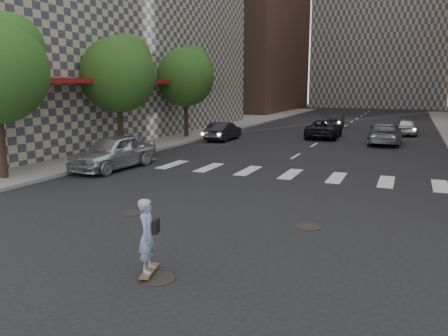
% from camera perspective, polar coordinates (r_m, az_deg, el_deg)
% --- Properties ---
extents(ground, '(160.00, 160.00, 0.00)m').
position_cam_1_polar(ground, '(11.85, -7.22, -8.50)').
color(ground, black).
rests_on(ground, ground).
extents(sidewalk_left, '(13.00, 80.00, 0.15)m').
position_cam_1_polar(sidewalk_left, '(36.06, -11.24, 4.51)').
color(sidewalk_left, gray).
rests_on(sidewalk_left, ground).
extents(tree_b, '(4.20, 4.20, 6.60)m').
position_cam_1_polar(tree_b, '(25.71, -13.40, 12.18)').
color(tree_b, '#382619').
rests_on(tree_b, sidewalk_left).
extents(tree_c, '(4.20, 4.20, 6.60)m').
position_cam_1_polar(tree_c, '(32.52, -4.87, 12.08)').
color(tree_c, '#382619').
rests_on(tree_c, sidewalk_left).
extents(manhole_a, '(0.70, 0.70, 0.02)m').
position_cam_1_polar(manhole_a, '(9.28, -8.58, -14.10)').
color(manhole_a, black).
rests_on(manhole_a, ground).
extents(manhole_b, '(0.70, 0.70, 0.02)m').
position_cam_1_polar(manhole_b, '(13.84, -11.92, -5.76)').
color(manhole_b, black).
rests_on(manhole_b, ground).
extents(manhole_c, '(0.70, 0.70, 0.02)m').
position_cam_1_polar(manhole_c, '(12.50, 10.92, -7.53)').
color(manhole_c, black).
rests_on(manhole_c, ground).
extents(skateboarder, '(0.50, 0.85, 1.63)m').
position_cam_1_polar(skateboarder, '(9.20, -9.89, -8.68)').
color(skateboarder, brown).
rests_on(skateboarder, ground).
extents(silver_sedan, '(2.21, 4.85, 1.61)m').
position_cam_1_polar(silver_sedan, '(21.15, -14.18, 2.06)').
color(silver_sedan, '#BABCC2').
rests_on(silver_sedan, ground).
extents(traffic_car_a, '(1.48, 3.99, 1.30)m').
position_cam_1_polar(traffic_car_a, '(31.28, -0.07, 4.84)').
color(traffic_car_a, black).
rests_on(traffic_car_a, ground).
extents(traffic_car_b, '(2.11, 5.10, 1.48)m').
position_cam_1_polar(traffic_car_b, '(31.27, 20.32, 4.33)').
color(traffic_car_b, '#585A60').
rests_on(traffic_car_b, ground).
extents(traffic_car_c, '(2.41, 4.95, 1.36)m').
position_cam_1_polar(traffic_car_c, '(33.50, 12.94, 5.01)').
color(traffic_car_c, black).
rests_on(traffic_car_c, ground).
extents(traffic_car_d, '(1.73, 3.91, 1.31)m').
position_cam_1_polar(traffic_car_d, '(37.42, 22.69, 4.99)').
color(traffic_car_d, '#ABAEB2').
rests_on(traffic_car_d, ground).
extents(traffic_car_e, '(1.65, 3.99, 1.28)m').
position_cam_1_polar(traffic_car_e, '(42.23, 14.41, 6.04)').
color(traffic_car_e, black).
rests_on(traffic_car_e, ground).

